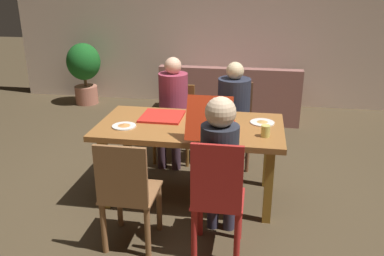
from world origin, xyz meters
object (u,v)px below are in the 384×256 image
(potted_plant, at_px, (84,68))
(chair_3, at_px, (128,193))
(person_2, at_px, (233,107))
(plate_1, at_px, (124,126))
(person_0, at_px, (173,102))
(drinking_glass_0, at_px, (265,131))
(chair_0, at_px, (175,117))
(drinking_glass_1, at_px, (211,108))
(chair_2, at_px, (234,120))
(chair_1, at_px, (217,199))
(couch, at_px, (230,99))
(plate_0, at_px, (262,122))
(pizza_box_1, at_px, (162,116))
(pizza_box_0, at_px, (212,126))
(dining_table, at_px, (190,133))
(person_1, at_px, (220,162))

(potted_plant, bearing_deg, chair_3, -62.20)
(person_2, distance_m, plate_1, 1.31)
(person_0, height_order, drinking_glass_0, person_0)
(chair_0, relative_size, chair_3, 0.92)
(person_2, relative_size, drinking_glass_1, 11.77)
(chair_2, height_order, plate_1, chair_2)
(person_0, relative_size, chair_1, 1.25)
(drinking_glass_1, xyz_separation_m, couch, (0.05, 2.12, -0.52))
(plate_0, bearing_deg, pizza_box_1, 179.40)
(pizza_box_0, height_order, couch, pizza_box_0)
(person_2, xyz_separation_m, pizza_box_1, (-0.66, -0.60, 0.06))
(plate_0, distance_m, potted_plant, 3.95)
(plate_1, bearing_deg, pizza_box_0, 1.39)
(couch, bearing_deg, pizza_box_0, -89.53)
(plate_0, xyz_separation_m, drinking_glass_0, (0.03, -0.34, 0.04))
(couch, bearing_deg, potted_plant, 173.07)
(drinking_glass_0, relative_size, couch, 0.05)
(couch, xyz_separation_m, potted_plant, (-2.47, 0.30, 0.33))
(plate_0, relative_size, couch, 0.11)
(plate_0, height_order, plate_1, same)
(drinking_glass_1, bearing_deg, plate_0, -23.16)
(pizza_box_1, height_order, drinking_glass_0, drinking_glass_0)
(plate_0, xyz_separation_m, potted_plant, (-2.94, 2.64, -0.15))
(pizza_box_0, xyz_separation_m, potted_plant, (-2.49, 2.93, -0.19))
(dining_table, distance_m, person_2, 0.83)
(drinking_glass_0, bearing_deg, couch, 100.36)
(person_1, xyz_separation_m, drinking_glass_1, (-0.20, 1.09, 0.07))
(chair_2, distance_m, plate_1, 1.43)
(chair_1, bearing_deg, pizza_box_1, 122.80)
(person_1, xyz_separation_m, chair_3, (-0.69, -0.15, -0.25))
(chair_1, height_order, plate_1, chair_1)
(plate_0, bearing_deg, person_1, -109.56)
(chair_0, xyz_separation_m, person_1, (0.69, -1.67, 0.25))
(pizza_box_0, bearing_deg, chair_3, -127.05)
(drinking_glass_1, bearing_deg, potted_plant, 134.97)
(dining_table, height_order, chair_1, chair_1)
(pizza_box_0, distance_m, drinking_glass_1, 0.51)
(pizza_box_1, xyz_separation_m, plate_0, (0.97, -0.01, -0.00))
(person_2, distance_m, drinking_glass_0, 1.01)
(dining_table, bearing_deg, chair_1, -67.85)
(pizza_box_0, height_order, plate_0, pizza_box_0)
(chair_0, distance_m, person_0, 0.27)
(chair_1, height_order, couch, chair_1)
(chair_3, distance_m, pizza_box_1, 1.07)
(dining_table, relative_size, couch, 0.84)
(person_0, distance_m, chair_2, 0.73)
(dining_table, height_order, pizza_box_1, pizza_box_1)
(person_1, bearing_deg, chair_0, 112.51)
(person_2, xyz_separation_m, pizza_box_0, (-0.13, -0.90, 0.10))
(dining_table, height_order, chair_2, chair_2)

